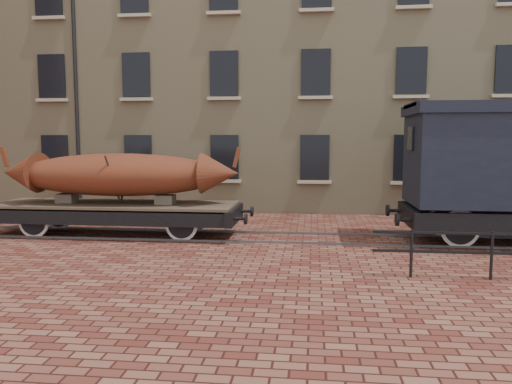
# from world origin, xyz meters

# --- Properties ---
(ground) EXTENTS (90.00, 90.00, 0.00)m
(ground) POSITION_xyz_m (0.00, 0.00, 0.00)
(ground) COLOR #56231B
(warehouse_cream) EXTENTS (40.00, 10.19, 14.00)m
(warehouse_cream) POSITION_xyz_m (3.00, 9.99, 7.00)
(warehouse_cream) COLOR #BEB186
(warehouse_cream) RESTS_ON ground
(rail_track) EXTENTS (30.00, 1.52, 0.06)m
(rail_track) POSITION_xyz_m (0.00, 0.00, 0.03)
(rail_track) COLOR #59595E
(rail_track) RESTS_ON ground
(flatcar_wagon) EXTENTS (8.17, 2.22, 1.23)m
(flatcar_wagon) POSITION_xyz_m (-4.95, -0.00, 0.77)
(flatcar_wagon) COLOR #413628
(flatcar_wagon) RESTS_ON ground
(iron_boat) EXTENTS (7.26, 2.38, 1.71)m
(iron_boat) POSITION_xyz_m (-4.80, -0.00, 1.83)
(iron_boat) COLOR maroon
(iron_boat) RESTS_ON flatcar_wagon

